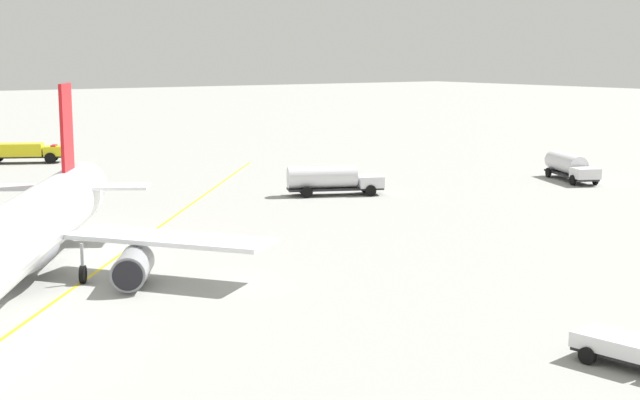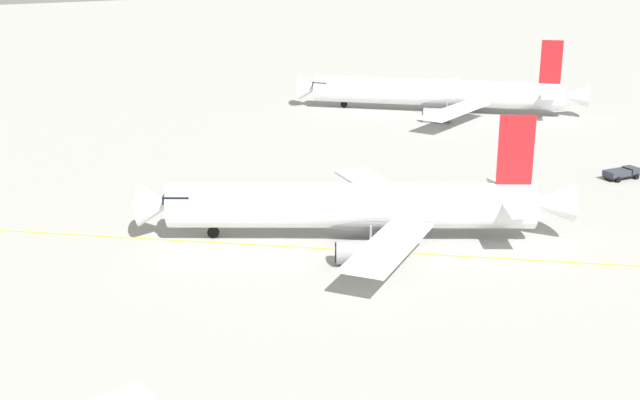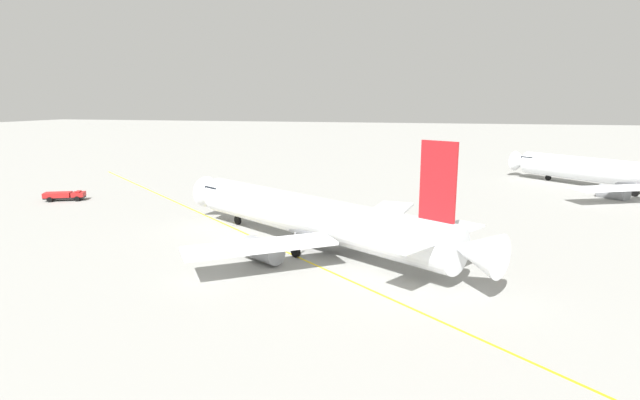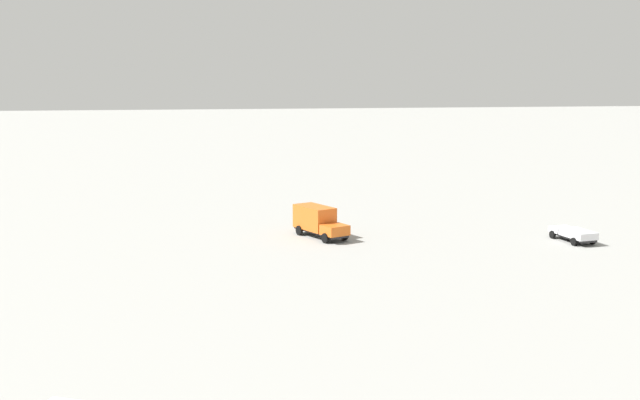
% 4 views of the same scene
% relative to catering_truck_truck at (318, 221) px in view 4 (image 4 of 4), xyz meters
% --- Properties ---
extents(catering_truck_truck, '(5.15, 7.36, 3.10)m').
position_rel_catering_truck_truck_xyz_m(catering_truck_truck, '(0.00, 0.00, 0.00)').
color(catering_truck_truck, '#232326').
rests_on(catering_truck_truck, ground_plane).
extents(pushback_tug_truck, '(3.09, 5.67, 1.30)m').
position_rel_catering_truck_truck_xyz_m(pushback_tug_truck, '(-24.83, 6.25, -0.85)').
color(pushback_tug_truck, '#232326').
rests_on(pushback_tug_truck, ground_plane).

